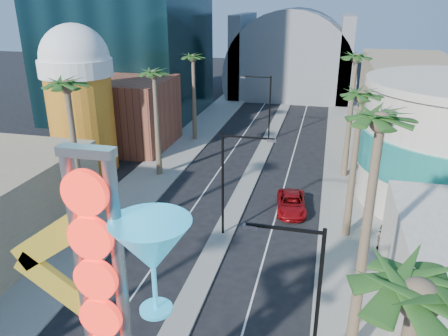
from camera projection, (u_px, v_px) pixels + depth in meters
sidewalk_west at (172, 157)px, 48.52m from camera, size 5.00×100.00×0.15m
sidewalk_east at (349, 173)px, 44.34m from camera, size 5.00×100.00×0.15m
median at (261, 155)px, 49.15m from camera, size 1.60×84.00×0.15m
brick_filler_west at (127, 113)px, 51.23m from camera, size 10.00×10.00×8.00m
filler_east at (406, 101)px, 52.88m from camera, size 10.00×20.00×10.00m
beer_mug at (79, 94)px, 42.81m from camera, size 7.00×7.00×14.50m
canopy at (292, 71)px, 78.36m from camera, size 22.00×16.00×22.00m
neon_sign at (125, 297)px, 14.63m from camera, size 6.53×2.60×12.55m
streetlight_0 at (230, 175)px, 30.99m from camera, size 3.79×0.25×8.00m
streetlight_1 at (266, 102)px, 52.94m from camera, size 3.79×0.25×8.00m
streetlight_2 at (308, 292)px, 18.79m from camera, size 3.45×0.25×8.00m
palm_1 at (68, 98)px, 27.30m from camera, size 2.40×2.40×12.70m
palm_2 at (154, 81)px, 40.46m from camera, size 2.40×2.40×11.20m
palm_3 at (193, 63)px, 51.31m from camera, size 2.40×2.40×11.20m
palm_4 at (413, 324)px, 9.03m from camera, size 2.40×2.40×12.20m
palm_5 at (378, 140)px, 17.75m from camera, size 2.40×2.40×13.20m
palm_6 at (361, 106)px, 29.09m from camera, size 2.40×2.40×11.70m
palm_7 at (355, 66)px, 39.62m from camera, size 2.40×2.40×12.70m
red_pickup at (291, 203)px, 36.28m from camera, size 2.94×5.33×1.41m
pedestrian_b at (381, 237)px, 30.42m from camera, size 1.14×1.05×1.89m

